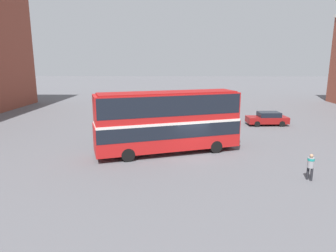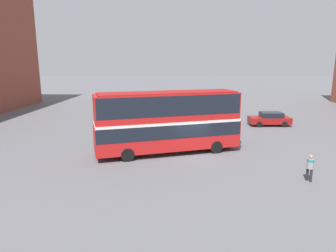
% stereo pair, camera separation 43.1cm
% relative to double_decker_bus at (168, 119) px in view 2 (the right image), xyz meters
% --- Properties ---
extents(ground_plane, '(240.00, 240.00, 0.00)m').
position_rel_double_decker_bus_xyz_m(ground_plane, '(1.97, -0.36, -2.75)').
color(ground_plane, '#5B5B60').
extents(double_decker_bus, '(11.47, 6.07, 4.82)m').
position_rel_double_decker_bus_xyz_m(double_decker_bus, '(0.00, 0.00, 0.00)').
color(double_decker_bus, red).
rests_on(double_decker_bus, ground_plane).
extents(pedestrian_foreground, '(0.57, 0.57, 1.66)m').
position_rel_double_decker_bus_xyz_m(pedestrian_foreground, '(8.77, -5.30, -1.73)').
color(pedestrian_foreground, '#232328').
rests_on(pedestrian_foreground, ground_plane).
extents(parked_car_kerb_near, '(4.58, 2.14, 1.50)m').
position_rel_double_decker_bus_xyz_m(parked_car_kerb_near, '(10.92, 10.69, -1.98)').
color(parked_car_kerb_near, maroon).
rests_on(parked_car_kerb_near, ground_plane).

